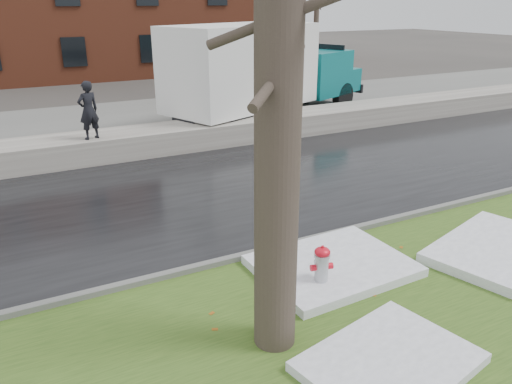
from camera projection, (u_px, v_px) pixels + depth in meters
name	position (u px, v px, depth m)	size (l,w,h in m)	color
ground	(312.00, 274.00, 8.79)	(120.00, 120.00, 0.00)	#47423D
verge	(357.00, 309.00, 7.74)	(60.00, 4.50, 0.04)	#2D4A18
road	(213.00, 192.00, 12.51)	(60.00, 7.00, 0.03)	black
parking_lot	(129.00, 123.00, 19.55)	(60.00, 9.00, 0.03)	slate
curb	(284.00, 247.00, 9.59)	(60.00, 0.15, 0.14)	slate
snowbank	(162.00, 139.00, 15.86)	(60.00, 1.60, 0.75)	#A9A69B
bg_tree_right	(316.00, 18.00, 34.34)	(1.40, 1.62, 6.50)	brown
fire_hydrant	(321.00, 266.00, 8.12)	(0.39, 0.36, 0.79)	#AEB0B6
tree	(279.00, 81.00, 5.73)	(1.30, 1.51, 7.14)	brown
box_truck	(262.00, 71.00, 18.98)	(11.05, 5.89, 3.73)	black
worker	(88.00, 110.00, 14.16)	(0.61, 0.40, 1.67)	black
snow_patch_near	(333.00, 266.00, 8.81)	(2.60, 2.00, 0.16)	white
snow_patch_far	(389.00, 362.00, 6.48)	(2.20, 1.60, 0.14)	white
snow_patch_side	(498.00, 249.00, 9.37)	(2.80, 1.80, 0.18)	white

